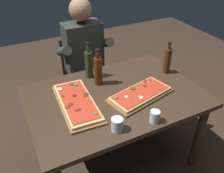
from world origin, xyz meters
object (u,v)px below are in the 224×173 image
at_px(dining_table, 115,104).
at_px(tumbler_near_camera, 117,124).
at_px(vinegar_bottle_green, 89,64).
at_px(seated_diner, 85,57).
at_px(pizza_rectangular_front, 140,94).
at_px(diner_chair, 83,73).
at_px(oil_bottle_amber, 167,60).
at_px(wine_bottle_dark, 98,70).
at_px(tumbler_far_side, 155,117).
at_px(pizza_rectangular_left, 77,102).

distance_m(dining_table, tumbler_near_camera, 0.43).
bearing_deg(vinegar_bottle_green, seated_diner, 74.44).
bearing_deg(tumbler_near_camera, pizza_rectangular_front, 36.80).
bearing_deg(pizza_rectangular_front, diner_chair, 98.30).
bearing_deg(dining_table, oil_bottle_amber, 10.45).
xyz_separation_m(oil_bottle_amber, diner_chair, (-0.56, 0.75, -0.38)).
bearing_deg(seated_diner, pizza_rectangular_front, -80.55).
bearing_deg(dining_table, pizza_rectangular_front, -32.63).
height_order(wine_bottle_dark, diner_chair, wine_bottle_dark).
xyz_separation_m(dining_table, pizza_rectangular_front, (0.17, -0.11, 0.12)).
bearing_deg(dining_table, tumbler_far_side, -76.12).
bearing_deg(oil_bottle_amber, tumbler_far_side, -133.40).
relative_size(pizza_rectangular_left, oil_bottle_amber, 2.06).
height_order(pizza_rectangular_front, vinegar_bottle_green, vinegar_bottle_green).
height_order(tumbler_near_camera, seated_diner, seated_diner).
bearing_deg(pizza_rectangular_front, pizza_rectangular_left, 165.59).
bearing_deg(tumbler_near_camera, tumbler_far_side, -9.12).
height_order(vinegar_bottle_green, tumbler_near_camera, vinegar_bottle_green).
relative_size(pizza_rectangular_left, wine_bottle_dark, 1.90).
bearing_deg(pizza_rectangular_left, seated_diner, 64.29).
height_order(dining_table, diner_chair, diner_chair).
distance_m(tumbler_near_camera, diner_chair, 1.27).
height_order(wine_bottle_dark, seated_diner, seated_diner).
height_order(wine_bottle_dark, oil_bottle_amber, wine_bottle_dark).
bearing_deg(diner_chair, pizza_rectangular_left, -112.42).
relative_size(wine_bottle_dark, vinegar_bottle_green, 0.98).
bearing_deg(oil_bottle_amber, diner_chair, 126.86).
relative_size(pizza_rectangular_front, tumbler_near_camera, 6.08).
xyz_separation_m(tumbler_near_camera, tumbler_far_side, (0.27, -0.04, -0.00)).
height_order(tumbler_far_side, seated_diner, seated_diner).
distance_m(wine_bottle_dark, diner_chair, 0.76).
xyz_separation_m(wine_bottle_dark, vinegar_bottle_green, (-0.03, 0.14, -0.00)).
xyz_separation_m(pizza_rectangular_left, diner_chair, (0.35, 0.84, -0.27)).
distance_m(pizza_rectangular_left, wine_bottle_dark, 0.35).
height_order(pizza_rectangular_left, oil_bottle_amber, oil_bottle_amber).
bearing_deg(diner_chair, oil_bottle_amber, -53.14).
bearing_deg(pizza_rectangular_left, pizza_rectangular_front, -14.41).
bearing_deg(tumbler_near_camera, seated_diner, 79.67).
distance_m(dining_table, pizza_rectangular_left, 0.34).
distance_m(dining_table, tumbler_far_side, 0.44).
relative_size(vinegar_bottle_green, seated_diner, 0.25).
bearing_deg(pizza_rectangular_left, diner_chair, 67.58).
bearing_deg(pizza_rectangular_left, wine_bottle_dark, 36.26).
xyz_separation_m(wine_bottle_dark, tumbler_near_camera, (-0.12, -0.58, -0.09)).
relative_size(vinegar_bottle_green, tumbler_near_camera, 3.46).
relative_size(oil_bottle_amber, seated_diner, 0.22).
height_order(pizza_rectangular_left, vinegar_bottle_green, vinegar_bottle_green).
relative_size(tumbler_far_side, diner_chair, 0.10).
xyz_separation_m(tumbler_near_camera, seated_diner, (0.20, 1.10, -0.04)).
height_order(wine_bottle_dark, vinegar_bottle_green, vinegar_bottle_green).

